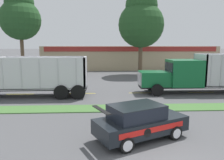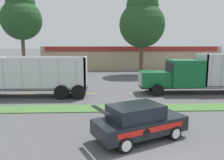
{
  "view_description": "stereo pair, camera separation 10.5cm",
  "coord_description": "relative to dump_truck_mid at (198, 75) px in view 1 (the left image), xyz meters",
  "views": [
    {
      "loc": [
        -2.36,
        -6.91,
        4.2
      ],
      "look_at": [
        -1.67,
        7.33,
        1.96
      ],
      "focal_mm": 35.0,
      "sensor_mm": 36.0,
      "label": 1
    },
    {
      "loc": [
        -2.25,
        -6.92,
        4.2
      ],
      "look_at": [
        -1.67,
        7.33,
        1.96
      ],
      "focal_mm": 35.0,
      "sensor_mm": 36.0,
      "label": 2
    }
  ],
  "objects": [
    {
      "name": "grass_verge",
      "position": [
        -6.3,
        -4.8,
        -1.53
      ],
      "size": [
        120.0,
        1.71,
        0.06
      ],
      "primitive_type": "cube",
      "color": "#477538",
      "rests_on": "ground_plane"
    },
    {
      "name": "centre_line_4",
      "position": [
        -5.0,
        0.06,
        -1.56
      ],
      "size": [
        2.4,
        0.14,
        0.01
      ],
      "primitive_type": "cube",
      "color": "yellow",
      "rests_on": "ground_plane"
    },
    {
      "name": "dump_truck_mid",
      "position": [
        0.0,
        0.0,
        0.0
      ],
      "size": [
        12.46,
        2.83,
        3.49
      ],
      "color": "black",
      "rests_on": "ground_plane"
    },
    {
      "name": "centre_line_5",
      "position": [
        0.4,
        0.06,
        -1.56
      ],
      "size": [
        2.4,
        0.14,
        0.01
      ],
      "primitive_type": "cube",
      "color": "yellow",
      "rests_on": "ground_plane"
    },
    {
      "name": "rally_car",
      "position": [
        -6.95,
        -9.67,
        -0.73
      ],
      "size": [
        4.54,
        3.4,
        1.65
      ],
      "color": "black",
      "rests_on": "ground_plane"
    },
    {
      "name": "centre_line_3",
      "position": [
        -10.4,
        0.06,
        -1.56
      ],
      "size": [
        2.4,
        0.14,
        0.01
      ],
      "primitive_type": "cube",
      "color": "yellow",
      "rests_on": "ground_plane"
    },
    {
      "name": "store_building_backdrop",
      "position": [
        -3.61,
        23.53,
        0.5
      ],
      "size": [
        30.42,
        12.1,
        4.12
      ],
      "color": "tan",
      "rests_on": "ground_plane"
    },
    {
      "name": "centre_line_2",
      "position": [
        -15.8,
        0.06,
        -1.56
      ],
      "size": [
        2.4,
        0.14,
        0.01
      ],
      "primitive_type": "cube",
      "color": "yellow",
      "rests_on": "ground_plane"
    },
    {
      "name": "tree_behind_left",
      "position": [
        -19.44,
        11.51,
        6.61
      ],
      "size": [
        5.38,
        5.38,
        11.69
      ],
      "color": "brown",
      "rests_on": "ground_plane"
    },
    {
      "name": "tree_behind_centre",
      "position": [
        -3.03,
        12.33,
        6.2
      ],
      "size": [
        6.41,
        6.41,
        11.94
      ],
      "color": "brown",
      "rests_on": "ground_plane"
    }
  ]
}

